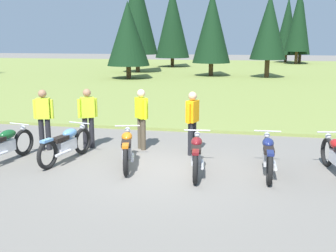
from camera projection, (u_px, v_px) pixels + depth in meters
ground_plane at (163, 168)px, 9.49m from camera, size 140.00×140.00×0.00m
grass_moorland at (225, 74)px, 34.28m from camera, size 80.00×44.00×0.10m
forest_treeline at (226, 21)px, 37.87m from camera, size 39.18×28.41×9.07m
motorcycle_british_green at (4, 145)px, 9.87m from camera, size 0.69×2.08×0.88m
motorcycle_sky_blue at (66, 144)px, 10.00m from camera, size 0.70×2.08×0.88m
motorcycle_orange at (127, 148)px, 9.61m from camera, size 0.77×2.06×0.88m
motorcycle_maroon at (196, 154)px, 9.11m from camera, size 0.62×2.10×0.88m
motorcycle_navy at (268, 155)px, 9.03m from camera, size 0.62×2.10×0.88m
rider_in_hivis_vest at (88, 115)px, 11.07m from camera, size 0.47×0.38×1.67m
rider_with_back_turned at (192, 119)px, 10.46m from camera, size 0.32×0.53×1.67m
rider_near_row_end at (44, 116)px, 10.89m from camera, size 0.54×0.30×1.67m
rider_checking_bike at (141, 116)px, 10.96m from camera, size 0.41×0.42×1.67m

